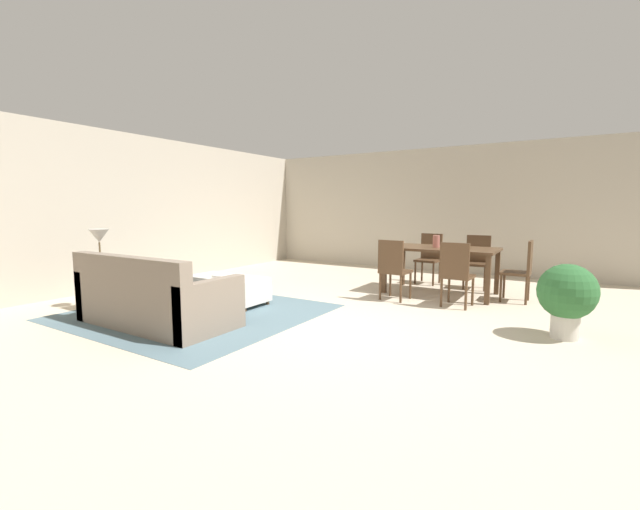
{
  "coord_description": "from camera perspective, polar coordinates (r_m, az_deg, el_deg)",
  "views": [
    {
      "loc": [
        2.28,
        -4.11,
        1.39
      ],
      "look_at": [
        -0.82,
        0.88,
        0.72
      ],
      "focal_mm": 23.02,
      "sensor_mm": 36.0,
      "label": 1
    }
  ],
  "objects": [
    {
      "name": "book_on_ottoman",
      "position": [
        6.1,
        -13.32,
        -2.87
      ],
      "size": [
        0.28,
        0.23,
        0.03
      ],
      "primitive_type": "cube",
      "rotation": [
        0.0,
        0.0,
        0.12
      ],
      "color": "silver",
      "rests_on": "ottoman_table"
    },
    {
      "name": "dining_chair_near_right",
      "position": [
        6.03,
        18.39,
        -2.11
      ],
      "size": [
        0.42,
        0.42,
        0.92
      ],
      "color": "#513823",
      "rests_on": "ground_plane"
    },
    {
      "name": "couch",
      "position": [
        5.31,
        -22.04,
        -5.91
      ],
      "size": [
        1.95,
        0.92,
        0.86
      ],
      "color": "gray",
      "rests_on": "ground_plane"
    },
    {
      "name": "side_table",
      "position": [
        6.39,
        -28.11,
        -2.63
      ],
      "size": [
        0.4,
        0.4,
        0.58
      ],
      "color": "olive",
      "rests_on": "ground_plane"
    },
    {
      "name": "ground_plane",
      "position": [
        4.91,
        2.78,
        -9.95
      ],
      "size": [
        10.8,
        10.8,
        0.0
      ],
      "primitive_type": "plane",
      "color": "beige"
    },
    {
      "name": "wall_left",
      "position": [
        8.2,
        -24.03,
        5.68
      ],
      "size": [
        0.12,
        11.0,
        2.7
      ],
      "primitive_type": "cube",
      "color": "#BCB2A0",
      "rests_on": "ground_plane"
    },
    {
      "name": "dining_chair_near_left",
      "position": [
        6.27,
        10.15,
        -1.56
      ],
      "size": [
        0.43,
        0.43,
        0.92
      ],
      "color": "#513823",
      "rests_on": "ground_plane"
    },
    {
      "name": "dining_chair_far_left",
      "position": [
        7.89,
        14.99,
        -0.04
      ],
      "size": [
        0.42,
        0.42,
        0.92
      ],
      "color": "#513823",
      "rests_on": "ground_plane"
    },
    {
      "name": "area_rug",
      "position": [
        5.79,
        -16.72,
        -7.6
      ],
      "size": [
        3.0,
        2.8,
        0.01
      ],
      "primitive_type": "cube",
      "color": "slate",
      "rests_on": "ground_plane"
    },
    {
      "name": "table_lamp",
      "position": [
        6.33,
        -28.37,
        2.15
      ],
      "size": [
        0.26,
        0.26,
        0.53
      ],
      "color": "brown",
      "rests_on": "side_table"
    },
    {
      "name": "potted_plant",
      "position": [
        5.1,
        31.12,
        -4.74
      ],
      "size": [
        0.59,
        0.59,
        0.81
      ],
      "color": "beige",
      "rests_on": "ground_plane"
    },
    {
      "name": "dining_table",
      "position": [
        6.93,
        16.45,
        0.32
      ],
      "size": [
        1.72,
        0.97,
        0.76
      ],
      "color": "#513823",
      "rests_on": "ground_plane"
    },
    {
      "name": "dining_chair_far_right",
      "position": [
        7.64,
        21.02,
        -0.45
      ],
      "size": [
        0.42,
        0.42,
        0.92
      ],
      "color": "#513823",
      "rests_on": "ground_plane"
    },
    {
      "name": "wall_back",
      "position": [
        9.4,
        17.91,
        5.96
      ],
      "size": [
        9.0,
        0.12,
        2.7
      ],
      "primitive_type": "cube",
      "color": "#BCB2A0",
      "rests_on": "ground_plane"
    },
    {
      "name": "vase_centerpiece",
      "position": [
        6.89,
        15.85,
        1.84
      ],
      "size": [
        0.11,
        0.11,
        0.19
      ],
      "primitive_type": "cylinder",
      "color": "#B26659",
      "rests_on": "dining_table"
    },
    {
      "name": "dining_chair_head_east",
      "position": [
        6.75,
        26.28,
        -1.56
      ],
      "size": [
        0.4,
        0.4,
        0.92
      ],
      "color": "#513823",
      "rests_on": "ground_plane"
    },
    {
      "name": "ottoman_table",
      "position": [
        6.17,
        -12.69,
        -4.49
      ],
      "size": [
        1.19,
        0.58,
        0.4
      ],
      "color": "silver",
      "rests_on": "ground_plane"
    }
  ]
}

